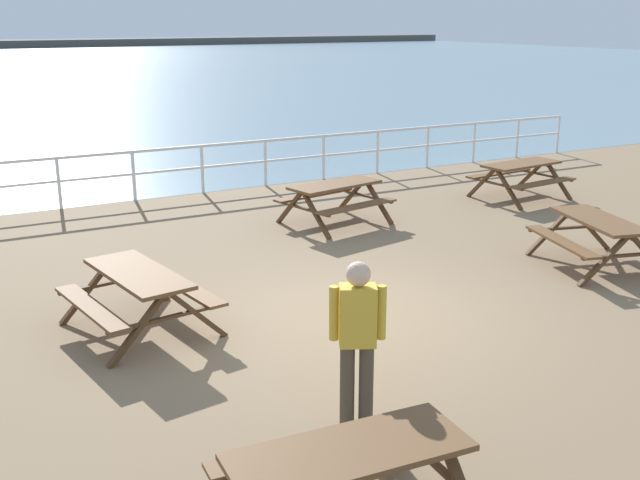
% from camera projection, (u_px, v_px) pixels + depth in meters
% --- Properties ---
extents(ground_plane, '(30.00, 24.00, 0.20)m').
position_uv_depth(ground_plane, '(352.00, 320.00, 10.14)').
color(ground_plane, '#846B4C').
extents(seaward_railing, '(23.07, 0.07, 1.08)m').
position_uv_depth(seaward_railing, '(168.00, 163.00, 16.43)').
color(seaward_railing, white).
rests_on(seaward_railing, ground).
extents(picnic_table_near_left, '(1.90, 1.65, 0.80)m').
position_uv_depth(picnic_table_near_left, '(349.00, 472.00, 5.58)').
color(picnic_table_near_left, brown).
rests_on(picnic_table_near_left, ground).
extents(picnic_table_mid_centre, '(2.07, 1.84, 0.80)m').
position_uv_depth(picnic_table_mid_centre, '(335.00, 193.00, 14.33)').
color(picnic_table_mid_centre, brown).
rests_on(picnic_table_mid_centre, ground).
extents(picnic_table_far_left, '(1.77, 2.00, 0.80)m').
position_uv_depth(picnic_table_far_left, '(139.00, 286.00, 9.41)').
color(picnic_table_far_left, brown).
rests_on(picnic_table_far_left, ground).
extents(picnic_table_far_right, '(1.92, 2.13, 0.80)m').
position_uv_depth(picnic_table_far_right, '(598.00, 231.00, 11.85)').
color(picnic_table_far_right, brown).
rests_on(picnic_table_far_right, ground).
extents(picnic_table_seaward, '(1.95, 1.70, 0.80)m').
position_uv_depth(picnic_table_seaward, '(521.00, 172.00, 16.32)').
color(picnic_table_seaward, brown).
rests_on(picnic_table_seaward, ground).
extents(visitor, '(0.49, 0.35, 1.66)m').
position_uv_depth(visitor, '(357.00, 335.00, 7.07)').
color(visitor, '#4C4233').
rests_on(visitor, ground).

